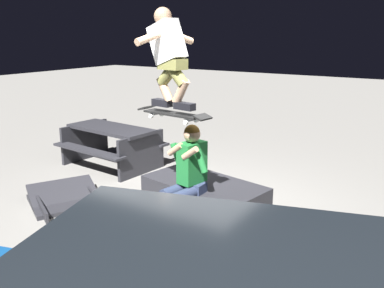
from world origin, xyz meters
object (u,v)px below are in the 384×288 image
(skateboard, at_px, (173,114))
(trash_bin, at_px, (286,275))
(ledge_box_main, at_px, (204,201))
(kicker_ramp, at_px, (66,199))
(picnic_table_back, at_px, (111,140))
(person_sitting_on_ledge, at_px, (186,176))
(skater_airborne, at_px, (169,54))

(skateboard, xyz_separation_m, trash_bin, (-1.75, 0.84, -1.07))
(ledge_box_main, bearing_deg, kicker_ramp, 15.94)
(ledge_box_main, distance_m, kicker_ramp, 2.13)
(ledge_box_main, height_order, skateboard, skateboard)
(skateboard, relative_size, picnic_table_back, 0.58)
(person_sitting_on_ledge, height_order, trash_bin, person_sitting_on_ledge)
(skater_airborne, distance_m, kicker_ramp, 2.84)
(picnic_table_back, bearing_deg, ledge_box_main, 157.76)
(skater_airborne, bearing_deg, picnic_table_back, -32.37)
(skater_airborne, bearing_deg, skateboard, 171.63)
(skater_airborne, height_order, trash_bin, skater_airborne)
(person_sitting_on_ledge, distance_m, skater_airborne, 1.43)
(person_sitting_on_ledge, xyz_separation_m, picnic_table_back, (2.71, -1.58, -0.29))
(skateboard, height_order, skater_airborne, skater_airborne)
(ledge_box_main, distance_m, person_sitting_on_ledge, 0.70)
(skateboard, relative_size, kicker_ramp, 0.82)
(person_sitting_on_ledge, relative_size, picnic_table_back, 0.77)
(kicker_ramp, bearing_deg, ledge_box_main, -164.06)
(skater_airborne, xyz_separation_m, trash_bin, (-1.81, 0.85, -1.75))
(ledge_box_main, distance_m, picnic_table_back, 2.91)
(ledge_box_main, relative_size, picnic_table_back, 0.88)
(skateboard, distance_m, picnic_table_back, 3.17)
(picnic_table_back, bearing_deg, trash_bin, 150.51)
(kicker_ramp, bearing_deg, skateboard, -177.27)
(ledge_box_main, relative_size, skater_airborne, 1.42)
(person_sitting_on_ledge, relative_size, skateboard, 1.34)
(person_sitting_on_ledge, distance_m, trash_bin, 1.83)
(skater_airborne, bearing_deg, ledge_box_main, -111.60)
(person_sitting_on_ledge, bearing_deg, ledge_box_main, -86.53)
(picnic_table_back, bearing_deg, skater_airborne, 147.63)
(person_sitting_on_ledge, bearing_deg, kicker_ramp, 2.84)
(trash_bin, bearing_deg, person_sitting_on_ledge, -28.31)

